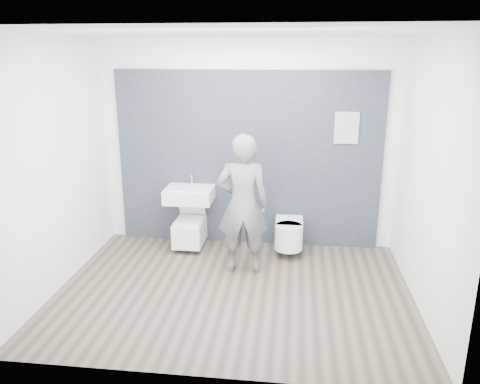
# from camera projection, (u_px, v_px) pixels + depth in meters

# --- Properties ---
(ground) EXTENTS (4.00, 4.00, 0.00)m
(ground) POSITION_uv_depth(u_px,v_px,m) (234.00, 291.00, 5.34)
(ground) COLOR brown
(ground) RESTS_ON ground
(room_shell) EXTENTS (4.00, 4.00, 4.00)m
(room_shell) POSITION_uv_depth(u_px,v_px,m) (233.00, 140.00, 4.84)
(room_shell) COLOR white
(room_shell) RESTS_ON ground
(tile_wall) EXTENTS (3.60, 0.06, 2.40)m
(tile_wall) POSITION_uv_depth(u_px,v_px,m) (247.00, 241.00, 6.74)
(tile_wall) COLOR black
(tile_wall) RESTS_ON ground
(washbasin) EXTENTS (0.64, 0.48, 0.48)m
(washbasin) POSITION_uv_depth(u_px,v_px,m) (189.00, 194.00, 6.35)
(washbasin) COLOR white
(washbasin) RESTS_ON ground
(toilet_square) EXTENTS (0.39, 0.56, 0.73)m
(toilet_square) POSITION_uv_depth(u_px,v_px,m) (190.00, 230.00, 6.47)
(toilet_square) COLOR white
(toilet_square) RESTS_ON ground
(toilet_rounded) EXTENTS (0.37, 0.63, 0.34)m
(toilet_rounded) POSITION_uv_depth(u_px,v_px,m) (289.00, 234.00, 6.26)
(toilet_rounded) COLOR white
(toilet_rounded) RESTS_ON ground
(info_placard) EXTENTS (0.31, 0.03, 0.41)m
(info_placard) POSITION_uv_depth(u_px,v_px,m) (339.00, 247.00, 6.55)
(info_placard) COLOR silver
(info_placard) RESTS_ON ground
(visitor) EXTENTS (0.67, 0.47, 1.72)m
(visitor) POSITION_uv_depth(u_px,v_px,m) (243.00, 204.00, 5.61)
(visitor) COLOR slate
(visitor) RESTS_ON ground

